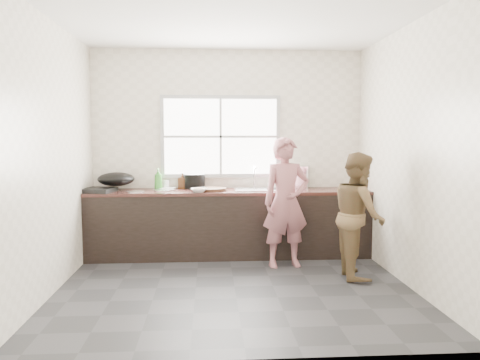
{
  "coord_description": "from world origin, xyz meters",
  "views": [
    {
      "loc": [
        -0.25,
        -4.72,
        1.55
      ],
      "look_at": [
        0.1,
        0.65,
        1.05
      ],
      "focal_mm": 35.0,
      "sensor_mm": 36.0,
      "label": 1
    }
  ],
  "objects": [
    {
      "name": "wall_front",
      "position": [
        0.0,
        -1.6,
        1.35
      ],
      "size": [
        3.6,
        0.01,
        2.7
      ],
      "primitive_type": "cube",
      "color": "beige",
      "rests_on": "ground"
    },
    {
      "name": "cutting_board",
      "position": [
        -0.22,
        1.23,
        0.88
      ],
      "size": [
        0.39,
        0.39,
        0.04
      ],
      "primitive_type": "cylinder",
      "rotation": [
        0.0,
        0.0,
        0.06
      ],
      "color": "#311F13",
      "rests_on": "countertop"
    },
    {
      "name": "wall_right",
      "position": [
        1.8,
        0.0,
        1.35
      ],
      "size": [
        0.01,
        3.2,
        2.7
      ],
      "primitive_type": "cube",
      "color": "beige",
      "rests_on": "ground"
    },
    {
      "name": "bottle_brown_short",
      "position": [
        -0.54,
        1.52,
        0.94
      ],
      "size": [
        0.17,
        0.17,
        0.16
      ],
      "primitive_type": "imported",
      "rotation": [
        0.0,
        0.0,
        -0.42
      ],
      "color": "#402410",
      "rests_on": "countertop"
    },
    {
      "name": "window_frame",
      "position": [
        -0.1,
        1.59,
        1.55
      ],
      "size": [
        1.6,
        0.05,
        1.1
      ],
      "primitive_type": "cube",
      "color": "#9EA0A5",
      "rests_on": "wall_back"
    },
    {
      "name": "person_side",
      "position": [
        1.39,
        0.27,
        0.69
      ],
      "size": [
        0.56,
        0.7,
        1.38
      ],
      "primitive_type": "imported",
      "rotation": [
        0.0,
        0.0,
        1.51
      ],
      "color": "brown",
      "rests_on": "floor"
    },
    {
      "name": "bowl_mince",
      "position": [
        -0.39,
        1.08,
        0.88
      ],
      "size": [
        0.21,
        0.21,
        0.05
      ],
      "primitive_type": "imported",
      "rotation": [
        0.0,
        0.0,
        0.07
      ],
      "color": "white",
      "rests_on": "countertop"
    },
    {
      "name": "dish_rack",
      "position": [
        0.89,
        1.52,
        1.01
      ],
      "size": [
        0.46,
        0.38,
        0.3
      ],
      "primitive_type": "cube",
      "rotation": [
        0.0,
        0.0,
        -0.31
      ],
      "color": "silver",
      "rests_on": "countertop"
    },
    {
      "name": "woman",
      "position": [
        0.65,
        0.74,
        0.72
      ],
      "size": [
        0.57,
        0.42,
        1.44
      ],
      "primitive_type": "imported",
      "rotation": [
        0.0,
        0.0,
        0.16
      ],
      "color": "#A46268",
      "rests_on": "floor"
    },
    {
      "name": "ceiling",
      "position": [
        0.0,
        0.0,
        2.71
      ],
      "size": [
        3.6,
        3.2,
        0.01
      ],
      "primitive_type": "cube",
      "color": "silver",
      "rests_on": "wall_back"
    },
    {
      "name": "pot_lid_left",
      "position": [
        -1.17,
        1.13,
        0.87
      ],
      "size": [
        0.28,
        0.28,
        0.01
      ],
      "primitive_type": "cylinder",
      "rotation": [
        0.0,
        0.0,
        -0.31
      ],
      "color": "silver",
      "rests_on": "countertop"
    },
    {
      "name": "black_pot",
      "position": [
        -0.45,
        1.49,
        0.96
      ],
      "size": [
        0.35,
        0.35,
        0.19
      ],
      "primitive_type": "cylinder",
      "rotation": [
        0.0,
        0.0,
        -0.35
      ],
      "color": "black",
      "rests_on": "countertop"
    },
    {
      "name": "pot_lid_right",
      "position": [
        -0.84,
        1.31,
        0.87
      ],
      "size": [
        0.36,
        0.36,
        0.01
      ],
      "primitive_type": "cylinder",
      "rotation": [
        0.0,
        0.0,
        -0.38
      ],
      "color": "silver",
      "rests_on": "countertop"
    },
    {
      "name": "glass_jar",
      "position": [
        -0.83,
        1.52,
        0.92
      ],
      "size": [
        0.08,
        0.08,
        0.11
      ],
      "primitive_type": "cylinder",
      "rotation": [
        0.0,
        0.0,
        -0.0
      ],
      "color": "white",
      "rests_on": "countertop"
    },
    {
      "name": "bowl_crabs",
      "position": [
        0.63,
        1.36,
        0.89
      ],
      "size": [
        0.21,
        0.21,
        0.06
      ],
      "primitive_type": "imported",
      "rotation": [
        0.0,
        0.0,
        -0.03
      ],
      "color": "silver",
      "rests_on": "countertop"
    },
    {
      "name": "window_glazing",
      "position": [
        -0.1,
        1.57,
        1.55
      ],
      "size": [
        1.5,
        0.01,
        1.0
      ],
      "primitive_type": "cube",
      "color": "white",
      "rests_on": "window_frame"
    },
    {
      "name": "bowl_held",
      "position": [
        0.7,
        1.27,
        0.89
      ],
      "size": [
        0.23,
        0.23,
        0.07
      ],
      "primitive_type": "imported",
      "rotation": [
        0.0,
        0.0,
        -0.1
      ],
      "color": "silver",
      "rests_on": "countertop"
    },
    {
      "name": "cabinet",
      "position": [
        0.0,
        1.29,
        0.41
      ],
      "size": [
        3.6,
        0.62,
        0.82
      ],
      "primitive_type": "cube",
      "color": "black",
      "rests_on": "floor"
    },
    {
      "name": "plate_food",
      "position": [
        -0.82,
        1.47,
        0.87
      ],
      "size": [
        0.3,
        0.3,
        0.02
      ],
      "primitive_type": "cylinder",
      "rotation": [
        0.0,
        0.0,
        0.25
      ],
      "color": "silver",
      "rests_on": "countertop"
    },
    {
      "name": "sink",
      "position": [
        0.35,
        1.29,
        0.86
      ],
      "size": [
        0.55,
        0.45,
        0.02
      ],
      "primitive_type": "cube",
      "color": "silver",
      "rests_on": "countertop"
    },
    {
      "name": "faucet",
      "position": [
        0.35,
        1.49,
        1.01
      ],
      "size": [
        0.02,
        0.02,
        0.3
      ],
      "primitive_type": "cylinder",
      "color": "silver",
      "rests_on": "countertop"
    },
    {
      "name": "wall_left",
      "position": [
        -1.8,
        0.0,
        1.35
      ],
      "size": [
        0.01,
        3.2,
        2.7
      ],
      "primitive_type": "cube",
      "color": "silver",
      "rests_on": "ground"
    },
    {
      "name": "burner",
      "position": [
        -1.63,
        1.17,
        0.89
      ],
      "size": [
        0.43,
        0.43,
        0.05
      ],
      "primitive_type": "cube",
      "rotation": [
        0.0,
        0.0,
        -0.24
      ],
      "color": "black",
      "rests_on": "countertop"
    },
    {
      "name": "bottle_brown_tall",
      "position": [
        -0.61,
        1.52,
        0.96
      ],
      "size": [
        0.11,
        0.11,
        0.2
      ],
      "primitive_type": "imported",
      "rotation": [
        0.0,
        0.0,
        -0.29
      ],
      "color": "#3D210F",
      "rests_on": "countertop"
    },
    {
      "name": "countertop",
      "position": [
        0.0,
        1.29,
        0.84
      ],
      "size": [
        3.6,
        0.64,
        0.04
      ],
      "primitive_type": "cube",
      "color": "#341A15",
      "rests_on": "cabinet"
    },
    {
      "name": "bottle_green",
      "position": [
        -0.92,
        1.43,
        1.0
      ],
      "size": [
        0.14,
        0.14,
        0.28
      ],
      "primitive_type": "imported",
      "rotation": [
        0.0,
        0.0,
        -0.32
      ],
      "color": "#327F29",
      "rests_on": "countertop"
    },
    {
      "name": "wok",
      "position": [
        -1.45,
        1.34,
        1.01
      ],
      "size": [
        0.61,
        0.61,
        0.18
      ],
      "primitive_type": "ellipsoid",
      "rotation": [
        0.0,
        0.0,
        -0.43
      ],
      "color": "black",
      "rests_on": "burner"
    },
    {
      "name": "floor",
      "position": [
        0.0,
        0.0,
        -0.01
      ],
      "size": [
        3.6,
        3.2,
        0.01
      ],
      "primitive_type": "cube",
      "color": "#2B2B2D",
      "rests_on": "ground"
    },
    {
      "name": "cleaver",
      "position": [
        -0.38,
        1.22,
        0.9
      ],
      "size": [
        0.21,
        0.17,
        0.01
      ],
      "primitive_type": "cube",
      "rotation": [
        0.0,
        0.0,
        0.52
      ],
      "color": "#B2B5B9",
      "rests_on": "cutting_board"
    },
    {
      "name": "wall_back",
      "position": [
        0.0,
        1.6,
        1.35
      ],
      "size": [
        3.6,
        0.01,
        2.7
      ],
      "primitive_type": "cube",
      "color": "silver",
      "rests_on": "ground"
    }
  ]
}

